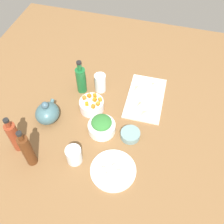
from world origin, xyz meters
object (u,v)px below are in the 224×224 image
(bowl_carrots, at_px, (92,105))
(bowl_small_side, at_px, (130,135))
(bottle_1, at_px, (81,79))
(plate_tofu, at_px, (113,170))
(teapot, at_px, (47,113))
(bottle_0, at_px, (27,150))
(bowl_greens, at_px, (102,128))
(drinking_glass_1, at_px, (74,155))
(bottle_2, at_px, (14,136))
(drinking_glass_0, at_px, (100,83))
(cutting_board, at_px, (145,98))

(bowl_carrots, distance_m, bowl_small_side, 0.27)
(bowl_carrots, bearing_deg, bottle_1, 39.41)
(plate_tofu, xyz_separation_m, bottle_1, (0.45, 0.31, 0.08))
(bowl_carrots, xyz_separation_m, teapot, (-0.13, 0.20, 0.02))
(bowl_carrots, relative_size, bottle_0, 0.54)
(bottle_0, bearing_deg, teapot, 6.25)
(bowl_greens, xyz_separation_m, drinking_glass_1, (-0.20, 0.08, 0.02))
(bottle_2, bearing_deg, drinking_glass_1, -88.94)
(teapot, bearing_deg, bowl_small_side, -89.14)
(bottle_1, bearing_deg, teapot, 157.85)
(bowl_small_side, distance_m, bottle_1, 0.43)
(bowl_greens, bearing_deg, bowl_small_side, -89.04)
(bowl_small_side, height_order, teapot, teapot)
(bowl_small_side, relative_size, bottle_2, 0.44)
(bowl_carrots, xyz_separation_m, bowl_small_side, (-0.12, -0.24, -0.01))
(teapot, distance_m, drinking_glass_0, 0.35)
(plate_tofu, distance_m, bottle_2, 0.49)
(cutting_board, height_order, drinking_glass_0, drinking_glass_0)
(teapot, bearing_deg, bowl_greens, -89.20)
(drinking_glass_0, bearing_deg, bowl_carrots, 179.11)
(bowl_greens, bearing_deg, bottle_0, 134.02)
(plate_tofu, distance_m, bottle_1, 0.55)
(plate_tofu, distance_m, bottle_0, 0.40)
(bottle_1, xyz_separation_m, drinking_glass_1, (-0.44, -0.12, -0.04))
(bottle_1, height_order, drinking_glass_1, bottle_1)
(bowl_carrots, xyz_separation_m, bottle_1, (0.12, 0.10, 0.06))
(bowl_carrots, relative_size, bottle_1, 0.61)
(bottle_2, bearing_deg, bowl_greens, -61.00)
(bowl_greens, bearing_deg, bottle_2, 119.00)
(bowl_greens, height_order, bowl_carrots, bowl_carrots)
(plate_tofu, relative_size, bowl_greens, 1.53)
(teapot, height_order, bottle_1, bottle_1)
(cutting_board, height_order, plate_tofu, plate_tofu)
(bottle_0, relative_size, drinking_glass_0, 2.18)
(plate_tofu, bearing_deg, bottle_0, 98.15)
(drinking_glass_0, bearing_deg, bowl_small_side, -138.47)
(cutting_board, bearing_deg, bottle_2, 131.66)
(bowl_greens, distance_m, bottle_1, 0.32)
(cutting_board, distance_m, drinking_glass_1, 0.54)
(bowl_greens, distance_m, drinking_glass_0, 0.29)
(cutting_board, relative_size, bottle_0, 1.38)
(bottle_0, bearing_deg, bowl_greens, -45.98)
(bowl_small_side, bearing_deg, bowl_greens, 90.96)
(plate_tofu, distance_m, teapot, 0.46)
(bowl_carrots, relative_size, drinking_glass_0, 1.17)
(bowl_small_side, xyz_separation_m, drinking_glass_1, (-0.20, 0.23, 0.03))
(bottle_1, relative_size, drinking_glass_0, 1.92)
(cutting_board, xyz_separation_m, bottle_2, (-0.48, 0.54, 0.09))
(cutting_board, distance_m, plate_tofu, 0.48)
(bowl_greens, relative_size, bottle_0, 0.57)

